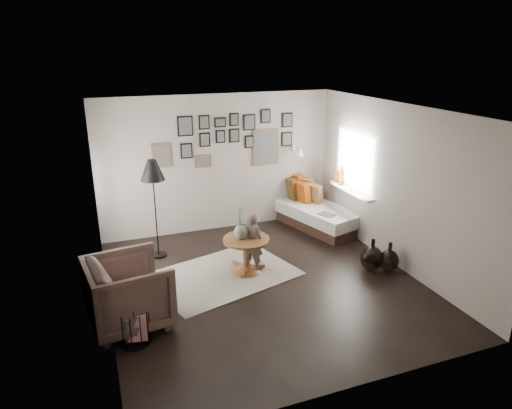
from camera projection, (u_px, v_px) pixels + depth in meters
name	position (u px, v px, depth m)	size (l,w,h in m)	color
ground	(264.00, 283.00, 6.92)	(4.80, 4.80, 0.00)	black
wall_back	(218.00, 164.00, 8.61)	(4.50, 4.50, 0.00)	gray
wall_front	(357.00, 279.00, 4.37)	(4.50, 4.50, 0.00)	gray
wall_left	(99.00, 223.00, 5.75)	(4.80, 4.80, 0.00)	gray
wall_right	(397.00, 186.00, 7.24)	(4.80, 4.80, 0.00)	gray
ceiling	(266.00, 110.00, 6.06)	(4.80, 4.80, 0.00)	white
door_left	(99.00, 211.00, 6.90)	(0.00, 2.14, 2.14)	white
window_right	(347.00, 186.00, 8.52)	(0.15, 1.32, 1.30)	white
gallery_wall	(233.00, 140.00, 8.55)	(2.74, 0.03, 1.08)	brown
wall_sconce	(299.00, 152.00, 8.84)	(0.18, 0.36, 0.16)	white
rug	(223.00, 275.00, 7.17)	(2.15, 1.51, 0.01)	silver
pedestal_table	(246.00, 256.00, 7.20)	(0.73, 0.73, 0.57)	brown
vase	(241.00, 229.00, 7.04)	(0.21, 0.21, 0.52)	black
candles	(253.00, 230.00, 7.09)	(0.13, 0.13, 0.27)	black
daybed	(313.00, 211.00, 9.09)	(1.34, 2.10, 0.96)	black
magazine_on_daybed	(327.00, 215.00, 8.46)	(0.22, 0.29, 0.02)	black
armchair	(129.00, 292.00, 5.79)	(0.97, 1.00, 0.91)	brown
armchair_cushion	(128.00, 289.00, 5.82)	(0.41, 0.41, 0.10)	white
floor_lamp	(153.00, 174.00, 7.35)	(0.39, 0.39, 1.69)	black
magazine_basket	(135.00, 327.00, 5.48)	(0.36, 0.36, 0.44)	black
demijohn_large	(372.00, 258.00, 7.26)	(0.36, 0.36, 0.54)	black
demijohn_small	(389.00, 260.00, 7.24)	(0.32, 0.32, 0.49)	black
child	(252.00, 242.00, 7.15)	(0.36, 0.24, 0.98)	brown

